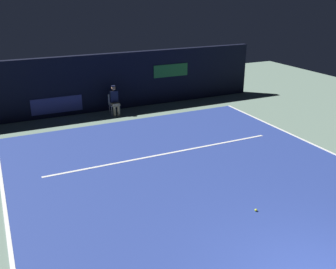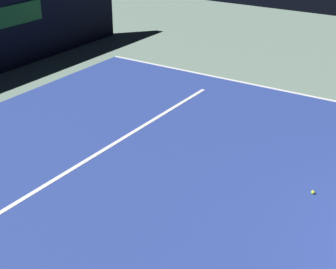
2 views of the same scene
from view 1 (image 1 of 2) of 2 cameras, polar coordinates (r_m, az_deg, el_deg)
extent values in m
plane|color=slate|center=(11.34, 4.21, -6.87)|extent=(30.29, 30.29, 0.00)
cube|color=navy|center=(11.34, 4.21, -6.84)|extent=(10.51, 12.12, 0.01)
cube|color=white|center=(14.42, 22.58, -2.19)|extent=(0.10, 12.12, 0.01)
cube|color=white|center=(10.16, -22.99, -12.13)|extent=(0.10, 12.12, 0.01)
cube|color=white|center=(13.03, -0.35, -2.90)|extent=(8.20, 0.10, 0.01)
cube|color=black|center=(17.89, -8.43, 7.82)|extent=(14.73, 0.30, 2.60)
cube|color=navy|center=(17.38, -16.28, 4.26)|extent=(2.20, 0.04, 0.70)
cube|color=#1E6B2D|center=(18.73, 0.42, 9.56)|extent=(1.80, 0.04, 0.60)
cube|color=white|center=(17.24, -8.03, 4.45)|extent=(0.44, 0.40, 0.04)
cube|color=white|center=(17.36, -8.27, 5.35)|extent=(0.42, 0.03, 0.42)
cylinder|color=#B2B2B7|center=(17.10, -8.41, 3.49)|extent=(0.03, 0.03, 0.46)
cylinder|color=#B2B2B7|center=(17.20, -7.22, 3.66)|extent=(0.03, 0.03, 0.46)
cylinder|color=#B2B2B7|center=(17.41, -8.75, 3.79)|extent=(0.03, 0.03, 0.46)
cylinder|color=#B2B2B7|center=(17.51, -7.58, 3.95)|extent=(0.03, 0.03, 0.46)
cube|color=tan|center=(17.15, -7.95, 4.52)|extent=(0.32, 0.40, 0.14)
cylinder|color=tan|center=(17.04, -8.01, 3.45)|extent=(0.11, 0.11, 0.46)
cylinder|color=tan|center=(17.09, -7.43, 3.54)|extent=(0.11, 0.11, 0.46)
cube|color=#141933|center=(17.17, -8.13, 5.67)|extent=(0.34, 0.22, 0.52)
sphere|color=tan|center=(17.08, -8.20, 6.90)|extent=(0.20, 0.20, 0.20)
cylinder|color=#141933|center=(17.06, -8.21, 7.20)|extent=(0.19, 0.19, 0.04)
sphere|color=#CCE033|center=(10.07, 13.03, -10.96)|extent=(0.07, 0.07, 0.07)
camera|label=2|loc=(5.12, -53.55, 8.97)|focal=54.34mm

